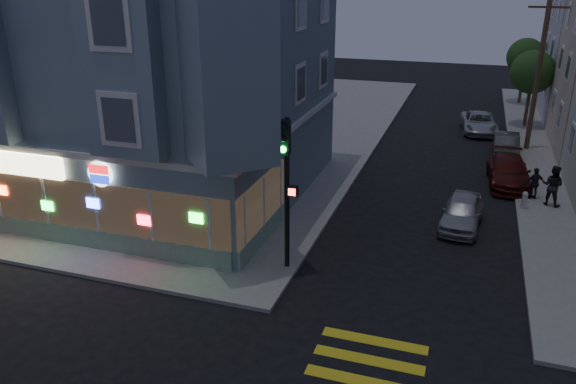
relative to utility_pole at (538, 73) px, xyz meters
The scene contains 14 objects.
ground 27.26m from the utility_pole, 116.57° to the right, with size 120.00×120.00×0.00m, color black.
sidewalk_nw 25.95m from the utility_pole, behind, with size 33.00×42.00×0.15m, color gray.
corner_building 22.24m from the utility_pole, 144.13° to the right, with size 14.60×14.60×11.40m.
utility_pole is the anchor object (origin of this frame).
street_tree_near 6.06m from the utility_pole, 88.09° to the left, with size 3.00×3.00×5.30m.
street_tree_far 14.03m from the utility_pole, 89.18° to the left, with size 3.00×3.00×5.30m.
pedestrian_a 10.17m from the utility_pole, 87.04° to the right, with size 0.95×0.74×1.95m, color black.
pedestrian_b 9.68m from the utility_pole, 91.37° to the right, with size 0.91×0.38×1.56m, color #232028.
parked_car_a 14.03m from the utility_pole, 104.69° to the right, with size 1.61×4.01×1.37m, color #ABACB3.
parked_car_b 4.60m from the utility_pole, 129.67° to the right, with size 1.43×4.09×1.35m, color #333638.
parked_car_c 8.01m from the utility_pole, 100.87° to the right, with size 1.99×4.91×1.42m, color #4F1612.
parked_car_d 6.22m from the utility_pole, 128.81° to the left, with size 2.23×4.83×1.34m, color #AEB2B9.
traffic_signal 21.34m from the utility_pole, 116.14° to the right, with size 0.66×0.64×5.67m.
fire_hydrant 11.14m from the utility_pole, 93.89° to the right, with size 0.47×0.27×0.82m.
Camera 1 is at (8.48, -12.61, 10.41)m, focal length 35.00 mm.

